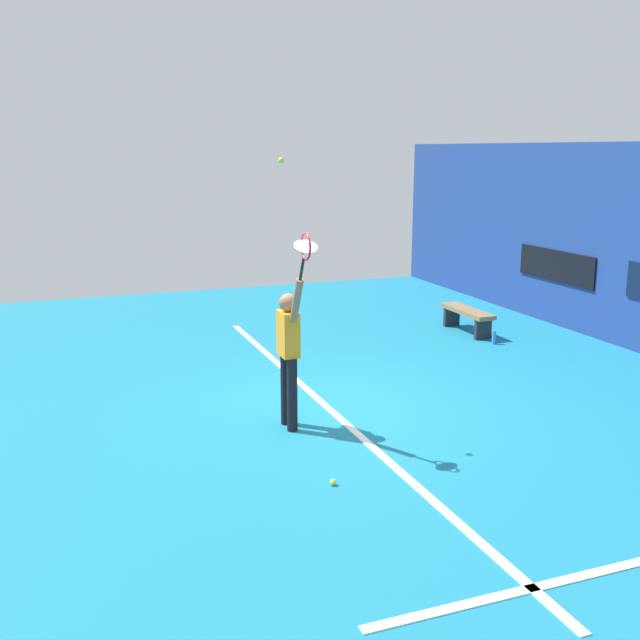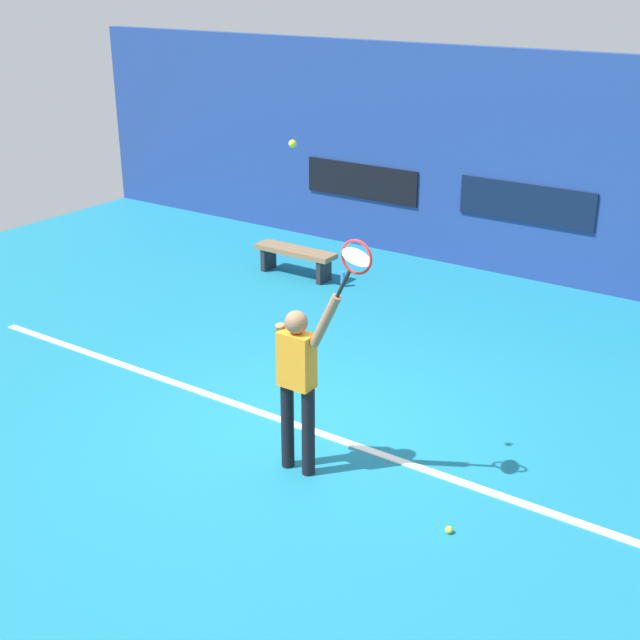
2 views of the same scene
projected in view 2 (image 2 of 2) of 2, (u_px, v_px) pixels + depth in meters
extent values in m
plane|color=teal|center=(306.00, 427.00, 9.36)|extent=(18.00, 18.00, 0.00)
cube|color=navy|center=(532.00, 168.00, 13.25)|extent=(18.00, 0.20, 3.49)
cube|color=#0C1933|center=(526.00, 203.00, 13.36)|extent=(2.20, 0.03, 0.60)
cube|color=black|center=(361.00, 181.00, 14.96)|extent=(2.20, 0.03, 0.60)
cube|color=white|center=(305.00, 428.00, 9.34)|extent=(10.00, 0.10, 0.01)
cylinder|color=black|center=(287.00, 425.00, 8.48)|extent=(0.13, 0.13, 0.92)
cylinder|color=black|center=(308.00, 432.00, 8.35)|extent=(0.13, 0.13, 0.92)
cube|color=orange|center=(297.00, 360.00, 8.13)|extent=(0.34, 0.20, 0.55)
sphere|color=#8C6647|center=(296.00, 322.00, 7.99)|extent=(0.22, 0.22, 0.22)
cylinder|color=#8C6647|center=(325.00, 321.00, 7.78)|extent=(0.33, 0.09, 0.56)
cylinder|color=#8C6647|center=(285.00, 350.00, 8.29)|extent=(0.09, 0.23, 0.58)
cylinder|color=black|center=(344.00, 283.00, 7.53)|extent=(0.16, 0.03, 0.29)
torus|color=red|center=(356.00, 257.00, 7.36)|extent=(0.42, 0.02, 0.42)
cylinder|color=silver|center=(356.00, 257.00, 7.36)|extent=(0.24, 0.27, 0.12)
sphere|color=#CCE033|center=(293.00, 144.00, 7.27)|extent=(0.07, 0.07, 0.07)
cube|color=olive|center=(295.00, 251.00, 13.77)|extent=(1.40, 0.36, 0.08)
cube|color=#262628|center=(268.00, 258.00, 14.15)|extent=(0.08, 0.32, 0.37)
cube|color=#262628|center=(324.00, 271.00, 13.57)|extent=(0.08, 0.32, 0.37)
cylinder|color=#338CD8|center=(343.00, 279.00, 13.41)|extent=(0.07, 0.07, 0.24)
sphere|color=#CCE033|center=(449.00, 530.00, 7.61)|extent=(0.07, 0.07, 0.07)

